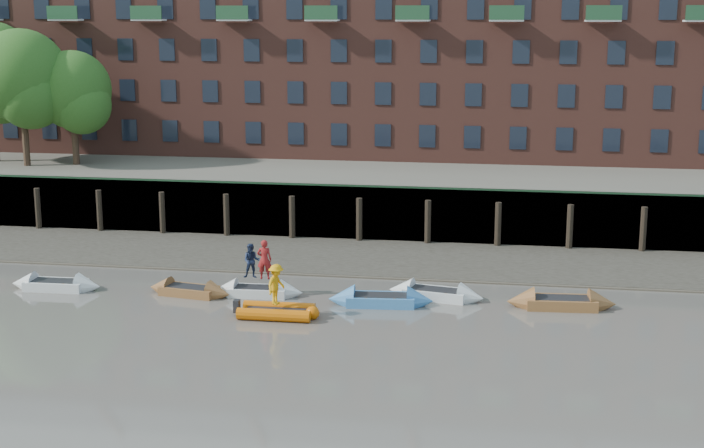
% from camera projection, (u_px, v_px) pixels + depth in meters
% --- Properties ---
extents(ground, '(220.00, 220.00, 0.00)m').
position_uv_depth(ground, '(321.00, 378.00, 35.93)').
color(ground, '#605B53').
rests_on(ground, ground).
extents(foreshore, '(110.00, 8.00, 0.50)m').
position_uv_depth(foreshore, '(385.00, 259.00, 53.29)').
color(foreshore, '#3D382F').
rests_on(foreshore, ground).
extents(mud_band, '(110.00, 1.60, 0.10)m').
position_uv_depth(mud_band, '(376.00, 275.00, 50.01)').
color(mud_band, '#4C4336').
rests_on(mud_band, ground).
extents(river_wall, '(110.00, 1.23, 3.30)m').
position_uv_depth(river_wall, '(395.00, 214.00, 57.17)').
color(river_wall, '#2D2A26').
rests_on(river_wall, ground).
extents(bank_terrace, '(110.00, 28.00, 3.20)m').
position_uv_depth(bank_terrace, '(418.00, 176.00, 70.30)').
color(bank_terrace, '#5E594D').
rests_on(bank_terrace, ground).
extents(apartment_terrace, '(80.60, 15.56, 20.98)m').
position_uv_depth(apartment_terrace, '(421.00, 16.00, 68.87)').
color(apartment_terrace, brown).
rests_on(apartment_terrace, bank_terrace).
extents(tree_cluster, '(11.76, 7.74, 9.40)m').
position_uv_depth(tree_cluster, '(19.00, 76.00, 64.46)').
color(tree_cluster, '#3A281C').
rests_on(tree_cluster, bank_terrace).
extents(rowboat_0, '(4.51, 1.42, 1.30)m').
position_uv_depth(rowboat_0, '(56.00, 285.00, 47.37)').
color(rowboat_0, silver).
rests_on(rowboat_0, ground).
extents(rowboat_2, '(4.36, 1.90, 1.22)m').
position_uv_depth(rowboat_2, '(189.00, 291.00, 46.43)').
color(rowboat_2, brown).
rests_on(rowboat_2, ground).
extents(rowboat_3, '(4.32, 1.40, 1.24)m').
position_uv_depth(rowboat_3, '(258.00, 291.00, 46.31)').
color(rowboat_3, silver).
rests_on(rowboat_3, ground).
extents(rowboat_4, '(4.92, 1.81, 1.40)m').
position_uv_depth(rowboat_4, '(381.00, 300.00, 44.84)').
color(rowboat_4, '#3E7DB9').
rests_on(rowboat_4, ground).
extents(rowboat_5, '(4.74, 2.16, 1.33)m').
position_uv_depth(rowboat_5, '(436.00, 294.00, 45.86)').
color(rowboat_5, silver).
rests_on(rowboat_5, ground).
extents(rowboat_6, '(4.98, 1.75, 1.42)m').
position_uv_depth(rowboat_6, '(561.00, 303.00, 44.40)').
color(rowboat_6, brown).
rests_on(rowboat_6, ground).
extents(rib_tender, '(3.55, 1.69, 0.61)m').
position_uv_depth(rib_tender, '(280.00, 311.00, 43.06)').
color(rib_tender, '#CB5B06').
rests_on(rib_tender, ground).
extents(person_rower_a, '(0.73, 0.52, 1.89)m').
position_uv_depth(person_rower_a, '(264.00, 259.00, 45.97)').
color(person_rower_a, maroon).
rests_on(person_rower_a, rowboat_3).
extents(person_rower_b, '(0.89, 0.74, 1.65)m').
position_uv_depth(person_rower_b, '(252.00, 261.00, 46.17)').
color(person_rower_b, '#19233F').
rests_on(person_rower_b, rowboat_3).
extents(person_rib_crew, '(1.00, 1.32, 1.81)m').
position_uv_depth(person_rib_crew, '(276.00, 284.00, 42.88)').
color(person_rib_crew, orange).
rests_on(person_rib_crew, rib_tender).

